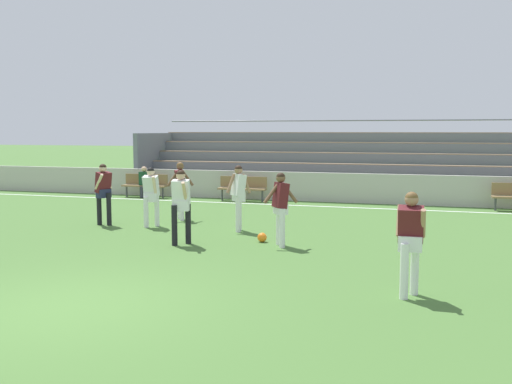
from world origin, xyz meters
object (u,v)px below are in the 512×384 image
(player_dark_deep_cover, at_px, (411,235))
(player_dark_on_ball, at_px, (103,189))
(player_white_wide_left, at_px, (181,200))
(player_dark_dropping_back, at_px, (180,186))
(spectator_seated, at_px, (144,180))
(player_dark_challenging, at_px, (281,203))
(player_white_overlapping, at_px, (239,192))
(bench_near_bin, at_px, (243,186))
(bleacher_stand, at_px, (351,162))
(soccer_ball, at_px, (262,237))
(player_white_pressing_high, at_px, (151,192))
(bench_near_wall_gap, at_px, (145,183))

(player_dark_deep_cover, bearing_deg, player_dark_on_ball, 150.87)
(player_white_wide_left, bearing_deg, player_dark_dropping_back, 114.47)
(spectator_seated, distance_m, player_dark_challenging, 10.49)
(player_dark_on_ball, bearing_deg, player_dark_dropping_back, 41.94)
(player_white_overlapping, height_order, player_dark_deep_cover, player_white_overlapping)
(player_dark_challenging, xyz_separation_m, player_dark_deep_cover, (2.88, -3.21, -0.00))
(bench_near_bin, height_order, player_white_wide_left, player_white_wide_left)
(bleacher_stand, relative_size, soccer_ball, 80.01)
(player_white_wide_left, relative_size, soccer_ball, 7.75)
(bleacher_stand, height_order, soccer_ball, bleacher_stand)
(player_dark_deep_cover, bearing_deg, bleacher_stand, 100.79)
(player_dark_challenging, bearing_deg, player_white_wide_left, -167.88)
(spectator_seated, relative_size, player_dark_challenging, 0.73)
(player_white_pressing_high, bearing_deg, spectator_seated, 119.50)
(player_white_pressing_high, xyz_separation_m, player_dark_deep_cover, (6.85, -4.70, 0.03))
(player_dark_challenging, height_order, player_white_wide_left, player_white_wide_left)
(player_dark_on_ball, bearing_deg, player_dark_deep_cover, -29.13)
(bleacher_stand, distance_m, player_dark_on_ball, 10.92)
(bench_near_wall_gap, height_order, spectator_seated, spectator_seated)
(spectator_seated, distance_m, player_white_overlapping, 8.33)
(player_dark_challenging, height_order, player_white_overlapping, player_white_overlapping)
(bench_near_bin, height_order, player_dark_challenging, player_dark_challenging)
(player_white_wide_left, xyz_separation_m, player_dark_deep_cover, (5.09, -2.74, -0.04))
(bench_near_bin, distance_m, player_white_wide_left, 8.17)
(player_dark_challenging, bearing_deg, soccer_ball, 148.07)
(player_white_overlapping, distance_m, soccer_ball, 1.82)
(player_dark_challenging, xyz_separation_m, player_dark_on_ball, (-5.35, 1.38, 0.02))
(bleacher_stand, height_order, player_dark_challenging, bleacher_stand)
(spectator_seated, bearing_deg, bleacher_stand, 23.45)
(spectator_seated, xyz_separation_m, soccer_ball, (6.83, -7.15, -0.59))
(bench_near_bin, bearing_deg, player_white_wide_left, -81.84)
(bench_near_bin, relative_size, bench_near_wall_gap, 1.00)
(player_dark_challenging, xyz_separation_m, player_white_wide_left, (-2.21, -0.47, 0.03))
(player_dark_on_ball, bearing_deg, bleacher_stand, 59.34)
(bench_near_bin, xyz_separation_m, player_white_overlapping, (1.86, -6.04, 0.47))
(player_white_overlapping, bearing_deg, bench_near_wall_gap, 134.05)
(bleacher_stand, distance_m, player_white_pressing_high, 10.18)
(bleacher_stand, height_order, player_white_overlapping, bleacher_stand)
(player_dark_challenging, xyz_separation_m, player_white_pressing_high, (-3.97, 1.49, -0.04))
(bleacher_stand, distance_m, bench_near_wall_gap, 8.25)
(player_dark_deep_cover, relative_size, soccer_ball, 7.52)
(bleacher_stand, relative_size, player_white_pressing_high, 10.93)
(player_white_wide_left, bearing_deg, bleacher_stand, 77.81)
(player_dark_deep_cover, bearing_deg, player_white_pressing_high, 145.53)
(player_white_wide_left, height_order, soccer_ball, player_white_wide_left)
(player_dark_challenging, height_order, player_dark_on_ball, player_dark_on_ball)
(soccer_ball, bearing_deg, player_white_overlapping, 128.71)
(bench_near_bin, xyz_separation_m, player_dark_dropping_back, (-0.35, -4.76, 0.46))
(spectator_seated, bearing_deg, player_dark_deep_cover, -46.24)
(bleacher_stand, xyz_separation_m, player_white_overlapping, (-1.73, -9.21, -0.31))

